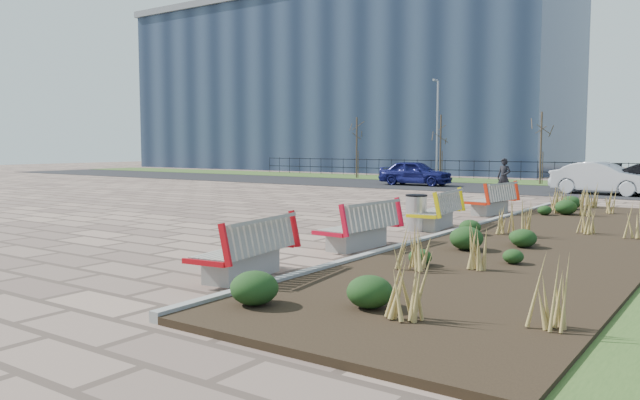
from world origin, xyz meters
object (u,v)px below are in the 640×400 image
Objects in this scene: pedestrian at (504,177)px; lamp_west at (437,131)px; car_blue at (415,173)px; bench_c at (435,210)px; litter_bin at (416,213)px; bench_a at (242,248)px; bench_b at (357,225)px; car_silver at (603,178)px; bench_d at (490,199)px.

lamp_west is at bearing 138.45° from pedestrian.
bench_c is at bearing -153.26° from car_blue.
litter_bin is 12.26m from pedestrian.
bench_a and bench_b have the same top height.
bench_c is at bearing 72.00° from litter_bin.
car_silver is (1.31, 14.72, 0.23)m from bench_c.
bench_a is 1.00× the size of bench_d.
bench_d reaches higher than litter_bin.
bench_b is at bearing -73.58° from pedestrian.
bench_d is 0.53× the size of car_blue.
pedestrian is at bearing -125.24° from car_blue.
bench_c is (0.00, 3.87, 0.00)m from bench_b.
bench_d is 14.29m from car_blue.
bench_b and bench_c have the same top height.
bench_c is at bearing -65.66° from lamp_west.
car_silver reaches higher than litter_bin.
bench_a is at bearing -161.42° from car_blue.
bench_d is at bearing 82.45° from bench_a.
bench_c is 0.68m from litter_bin.
bench_a is 0.53× the size of car_blue.
pedestrian is at bearing 94.31° from bench_c.
bench_a is 11.63m from bench_d.
car_silver reaches higher than bench_a.
pedestrian is (-1.82, 12.12, 0.36)m from litter_bin.
lamp_west reaches higher than litter_bin.
bench_c is 17.83m from car_blue.
car_blue is (-8.36, 11.59, 0.19)m from bench_d.
bench_a is at bearing -82.78° from bench_d.
litter_bin is at bearing 84.22° from bench_a.
bench_a is 28.92m from lamp_west.
bench_a and bench_d have the same top height.
litter_bin is at bearing -85.29° from bench_d.
bench_b is at bearing 82.45° from bench_a.
lamp_west is at bearing 113.16° from litter_bin.
bench_d is at bearing -145.42° from car_blue.
bench_d is at bearing -65.59° from pedestrian.
car_silver is at bearing 84.35° from litter_bin.
car_blue is (-8.15, 16.39, 0.24)m from litter_bin.
lamp_west reaches higher than pedestrian.
litter_bin is at bearing -113.75° from bench_c.
litter_bin is 0.55× the size of pedestrian.
bench_a is 2.32× the size of litter_bin.
bench_b is 25.54m from lamp_west.
bench_a reaches higher than litter_bin.
bench_a is at bearing -95.75° from bench_c.
bench_c is 14.78m from car_silver.
bench_b is at bearing -82.78° from bench_d.
car_silver is at bearing -97.25° from car_blue.
bench_c is 21.99m from lamp_west.
pedestrian is at bearing 101.26° from bench_b.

